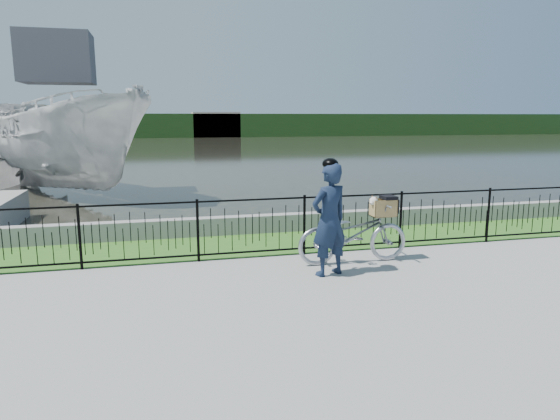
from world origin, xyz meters
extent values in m
plane|color=gray|center=(0.00, 0.00, 0.00)|extent=(120.00, 120.00, 0.00)
cube|color=#356620|center=(0.00, 2.60, 0.00)|extent=(60.00, 2.00, 0.01)
plane|color=#27271E|center=(0.00, 33.00, 0.00)|extent=(120.00, 120.00, 0.00)
cube|color=gray|center=(0.00, 3.60, 0.20)|extent=(60.00, 0.30, 0.40)
cube|color=#23441A|center=(0.00, 60.00, 1.50)|extent=(120.00, 6.00, 3.00)
cube|color=#B5A391|center=(-18.00, 58.00, 2.00)|extent=(8.00, 4.00, 4.00)
cube|color=#B5A391|center=(6.00, 58.50, 1.60)|extent=(6.00, 3.00, 3.20)
imported|color=#A1A5AD|center=(1.69, 0.86, 0.54)|extent=(2.04, 0.71, 1.07)
cube|color=black|center=(2.26, 0.86, 0.83)|extent=(0.38, 0.18, 0.02)
cube|color=olive|center=(2.26, 0.86, 0.84)|extent=(0.44, 0.29, 0.01)
cube|color=olive|center=(2.26, 1.00, 0.98)|extent=(0.44, 0.01, 0.31)
cube|color=olive|center=(2.26, 0.72, 0.98)|extent=(0.44, 0.01, 0.31)
cube|color=olive|center=(2.47, 0.86, 0.98)|extent=(0.01, 0.29, 0.31)
cube|color=olive|center=(2.05, 0.86, 0.98)|extent=(0.01, 0.29, 0.31)
cube|color=black|center=(2.35, 0.86, 1.17)|extent=(0.24, 0.30, 0.06)
cube|color=black|center=(2.48, 0.86, 1.01)|extent=(0.02, 0.30, 0.25)
ellipsoid|color=silver|center=(2.24, 0.86, 0.96)|extent=(0.31, 0.22, 0.20)
sphere|color=silver|center=(2.06, 0.84, 1.12)|extent=(0.15, 0.15, 0.15)
sphere|color=silver|center=(2.01, 0.82, 1.09)|extent=(0.07, 0.07, 0.07)
sphere|color=black|center=(1.98, 0.81, 1.08)|extent=(0.02, 0.02, 0.02)
cone|color=#A06742|center=(2.06, 0.90, 1.18)|extent=(0.06, 0.08, 0.08)
cone|color=#A06742|center=(2.08, 0.80, 1.18)|extent=(0.06, 0.08, 0.08)
imported|color=#131F35|center=(1.04, 0.31, 0.93)|extent=(0.79, 0.65, 1.87)
ellipsoid|color=black|center=(1.04, 0.31, 1.85)|extent=(0.26, 0.29, 0.18)
imported|color=beige|center=(-4.65, 10.64, 1.73)|extent=(7.90, 9.24, 3.45)
cube|color=#3F3F47|center=(-4.65, 10.64, 4.45)|extent=(2.20, 1.60, 1.60)
camera|label=1|loc=(-1.66, -7.25, 2.59)|focal=32.00mm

